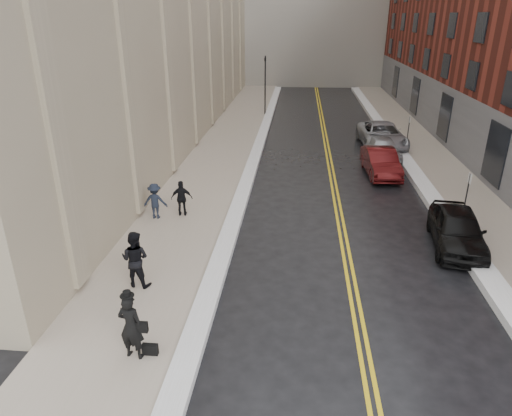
% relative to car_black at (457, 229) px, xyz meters
% --- Properties ---
extents(ground, '(160.00, 160.00, 0.00)m').
position_rel_car_black_xyz_m(ground, '(-6.80, -5.41, -0.77)').
color(ground, black).
rests_on(ground, ground).
extents(sidewalk_left, '(4.00, 64.00, 0.15)m').
position_rel_car_black_xyz_m(sidewalk_left, '(-11.30, 10.59, -0.70)').
color(sidewalk_left, gray).
rests_on(sidewalk_left, ground).
extents(sidewalk_right, '(3.00, 64.00, 0.15)m').
position_rel_car_black_xyz_m(sidewalk_right, '(2.20, 10.59, -0.70)').
color(sidewalk_right, gray).
rests_on(sidewalk_right, ground).
extents(lane_stripe_a, '(0.12, 64.00, 0.01)m').
position_rel_car_black_xyz_m(lane_stripe_a, '(-4.42, 10.59, -0.77)').
color(lane_stripe_a, gold).
rests_on(lane_stripe_a, ground).
extents(lane_stripe_b, '(0.12, 64.00, 0.01)m').
position_rel_car_black_xyz_m(lane_stripe_b, '(-4.18, 10.59, -0.77)').
color(lane_stripe_b, gold).
rests_on(lane_stripe_b, ground).
extents(snow_ridge_left, '(0.70, 60.80, 0.26)m').
position_rel_car_black_xyz_m(snow_ridge_left, '(-9.00, 10.59, -0.64)').
color(snow_ridge_left, white).
rests_on(snow_ridge_left, ground).
extents(snow_ridge_right, '(0.85, 60.80, 0.30)m').
position_rel_car_black_xyz_m(snow_ridge_right, '(0.35, 10.59, -0.62)').
color(snow_ridge_right, white).
rests_on(snow_ridge_right, ground).
extents(traffic_signal, '(0.18, 0.15, 5.20)m').
position_rel_car_black_xyz_m(traffic_signal, '(-9.40, 24.59, 2.31)').
color(traffic_signal, black).
rests_on(traffic_signal, ground).
extents(parking_sign_near, '(0.06, 0.35, 2.23)m').
position_rel_car_black_xyz_m(parking_sign_near, '(1.10, 2.59, 0.58)').
color(parking_sign_near, black).
rests_on(parking_sign_near, ground).
extents(parking_sign_far, '(0.06, 0.35, 2.23)m').
position_rel_car_black_xyz_m(parking_sign_far, '(1.10, 14.59, 0.58)').
color(parking_sign_far, black).
rests_on(parking_sign_far, ground).
extents(car_black, '(2.37, 4.73, 1.55)m').
position_rel_car_black_xyz_m(car_black, '(0.00, 0.00, 0.00)').
color(car_black, black).
rests_on(car_black, ground).
extents(car_maroon, '(1.85, 4.63, 1.50)m').
position_rel_car_black_xyz_m(car_maroon, '(-1.59, 8.70, -0.02)').
color(car_maroon, '#4A0D0E').
rests_on(car_maroon, ground).
extents(car_silver_near, '(1.93, 4.53, 1.30)m').
position_rel_car_black_xyz_m(car_silver_near, '(-0.97, 11.75, -0.12)').
color(car_silver_near, '#9DA0A5').
rests_on(car_silver_near, ground).
extents(car_silver_far, '(3.06, 6.09, 1.65)m').
position_rel_car_black_xyz_m(car_silver_far, '(-0.59, 14.76, 0.05)').
color(car_silver_far, '#A2A4AB').
rests_on(car_silver_far, ground).
extents(pedestrian_main, '(0.75, 0.56, 1.88)m').
position_rel_car_black_xyz_m(pedestrian_main, '(-10.41, -7.47, 0.32)').
color(pedestrian_main, black).
rests_on(pedestrian_main, sidewalk_left).
extents(pedestrian_a, '(1.04, 0.86, 1.94)m').
position_rel_car_black_xyz_m(pedestrian_a, '(-11.47, -4.09, 0.35)').
color(pedestrian_a, black).
rests_on(pedestrian_a, sidewalk_left).
extents(pedestrian_b, '(1.05, 0.63, 1.60)m').
position_rel_car_black_xyz_m(pedestrian_b, '(-12.45, 1.29, 0.18)').
color(pedestrian_b, black).
rests_on(pedestrian_b, sidewalk_left).
extents(pedestrian_c, '(0.99, 0.52, 1.61)m').
position_rel_car_black_xyz_m(pedestrian_c, '(-11.36, 1.71, 0.18)').
color(pedestrian_c, black).
rests_on(pedestrian_c, sidewalk_left).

